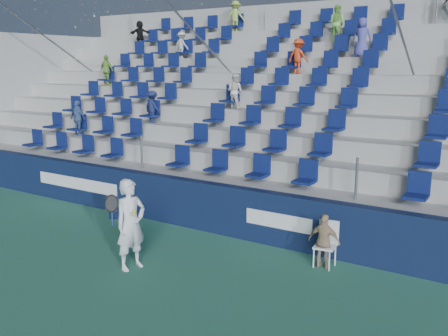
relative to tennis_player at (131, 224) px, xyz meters
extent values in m
plane|color=#307057|center=(0.45, -0.41, -0.91)|extent=(70.00, 70.00, 0.00)
cube|color=#101C3D|center=(0.45, 2.74, -0.31)|extent=(24.00, 0.30, 1.20)
cube|color=white|center=(-4.55, 2.58, -0.29)|extent=(3.20, 0.02, 0.34)
cube|color=white|center=(1.95, 2.58, -0.29)|extent=(1.60, 0.02, 0.34)
cube|color=#A7A7A2|center=(0.45, 3.32, -0.31)|extent=(24.00, 0.85, 1.20)
cube|color=#A7A7A2|center=(0.45, 4.17, -0.06)|extent=(24.00, 0.85, 1.70)
cube|color=#A7A7A2|center=(0.45, 5.02, 0.19)|extent=(24.00, 0.85, 2.20)
cube|color=#A7A7A2|center=(0.45, 5.87, 0.44)|extent=(24.00, 0.85, 2.70)
cube|color=#A7A7A2|center=(0.45, 6.72, 0.69)|extent=(24.00, 0.85, 3.20)
cube|color=#A7A7A2|center=(0.45, 7.57, 0.94)|extent=(24.00, 0.85, 3.70)
cube|color=#A7A7A2|center=(0.45, 8.42, 1.19)|extent=(24.00, 0.85, 4.20)
cube|color=#A7A7A2|center=(0.45, 9.27, 1.44)|extent=(24.00, 0.85, 4.70)
cube|color=#A7A7A2|center=(0.45, 10.12, 1.69)|extent=(24.00, 0.85, 5.20)
cube|color=#A7A7A2|center=(0.45, 10.79, 2.19)|extent=(24.00, 0.50, 6.20)
cube|color=#A7A7A2|center=(-11.40, 6.72, 1.69)|extent=(0.30, 7.65, 5.20)
cube|color=#0D194E|center=(0.45, 3.32, 0.64)|extent=(16.05, 0.50, 0.70)
cube|color=#0D194E|center=(0.45, 4.17, 1.14)|extent=(16.05, 0.50, 0.70)
cube|color=#0D194E|center=(0.45, 5.02, 1.64)|extent=(16.05, 0.50, 0.70)
cube|color=#0D194E|center=(0.45, 5.87, 2.14)|extent=(16.05, 0.50, 0.70)
cube|color=#0D194E|center=(0.45, 6.72, 2.64)|extent=(16.05, 0.50, 0.70)
cube|color=#0D194E|center=(0.45, 7.57, 3.14)|extent=(16.05, 0.50, 0.70)
cube|color=#0D194E|center=(0.45, 8.42, 3.64)|extent=(16.05, 0.50, 0.70)
cube|color=#0D194E|center=(0.45, 9.27, 4.14)|extent=(16.05, 0.50, 0.70)
cube|color=#0D194E|center=(0.45, 10.12, 4.64)|extent=(16.05, 0.50, 0.70)
cylinder|color=gray|center=(-2.55, 6.72, 3.44)|extent=(0.06, 7.68, 4.55)
cylinder|color=gray|center=(3.45, 6.72, 3.44)|extent=(0.06, 7.68, 4.55)
cylinder|color=gray|center=(-9.35, 6.72, 3.44)|extent=(0.06, 7.68, 4.55)
imported|color=silver|center=(-1.18, 5.82, 2.30)|extent=(0.51, 0.40, 1.03)
imported|color=black|center=(-7.89, 9.22, 4.31)|extent=(1.02, 0.61, 1.05)
imported|color=red|center=(0.07, 7.52, 3.32)|extent=(0.74, 0.49, 1.07)
imported|color=#7ECC51|center=(0.61, 9.22, 4.38)|extent=(0.61, 0.49, 1.18)
imported|color=#19214C|center=(-3.65, 4.97, 1.78)|extent=(0.71, 0.50, 0.99)
imported|color=#444597|center=(1.75, 8.37, 3.87)|extent=(0.61, 0.43, 1.17)
imported|color=#456098|center=(-6.09, 4.12, 1.36)|extent=(0.69, 0.31, 1.16)
imported|color=beige|center=(-5.07, 8.37, 3.78)|extent=(0.69, 0.47, 0.99)
imported|color=#99B94A|center=(-3.76, 10.07, 4.87)|extent=(0.81, 0.55, 1.17)
imported|color=#85B94A|center=(-7.31, 6.67, 2.86)|extent=(0.69, 0.32, 1.14)
imported|color=silver|center=(0.00, 0.00, 0.00)|extent=(0.56, 0.74, 1.83)
cylinder|color=navy|center=(-0.25, -0.25, 0.15)|extent=(0.03, 0.03, 0.28)
torus|color=black|center=(-0.25, -0.25, 0.45)|extent=(0.30, 0.17, 0.28)
plane|color=#262626|center=(-0.25, -0.25, 0.45)|extent=(0.30, 0.16, 0.29)
sphere|color=yellow|center=(0.25, -0.20, 0.30)|extent=(0.07, 0.07, 0.07)
sphere|color=yellow|center=(0.25, -0.14, 0.33)|extent=(0.07, 0.07, 0.07)
cube|color=white|center=(3.22, 2.14, -0.49)|extent=(0.46, 0.46, 0.04)
cube|color=white|center=(3.22, 2.34, -0.24)|extent=(0.41, 0.09, 0.50)
cylinder|color=white|center=(3.05, 1.98, -0.71)|extent=(0.03, 0.03, 0.41)
cylinder|color=white|center=(3.38, 1.98, -0.71)|extent=(0.03, 0.03, 0.41)
cylinder|color=white|center=(3.05, 2.31, -0.71)|extent=(0.03, 0.03, 0.41)
cylinder|color=white|center=(3.38, 2.31, -0.71)|extent=(0.03, 0.03, 0.41)
imported|color=tan|center=(3.22, 2.09, -0.36)|extent=(0.66, 0.30, 1.11)
cube|color=#0E1736|center=(-2.53, 2.34, -0.75)|extent=(0.71, 0.60, 0.33)
cube|color=#1E662D|center=(-2.53, 2.34, -0.67)|extent=(0.57, 0.46, 0.20)
camera|label=1|loc=(6.62, -6.90, 3.10)|focal=40.00mm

